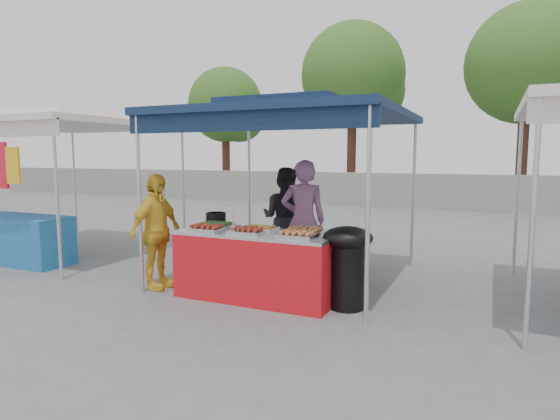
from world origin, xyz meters
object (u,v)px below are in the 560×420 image
at_px(wok_burner, 347,260).
at_px(helper_man, 285,218).
at_px(customer_person, 156,232).
at_px(vendor_woman, 303,221).
at_px(vendor_table, 257,265).
at_px(cooking_pot, 216,218).

xyz_separation_m(wok_burner, helper_man, (-1.49, 1.55, 0.22)).
height_order(helper_man, customer_person, helper_man).
relative_size(vendor_woman, customer_person, 1.12).
distance_m(vendor_table, vendor_woman, 1.13).
relative_size(wok_burner, customer_person, 0.63).
height_order(cooking_pot, helper_man, helper_man).
xyz_separation_m(vendor_table, helper_man, (-0.34, 1.64, 0.38)).
bearing_deg(customer_person, wok_burner, -81.78).
bearing_deg(customer_person, vendor_table, -80.45).
height_order(vendor_table, cooking_pot, cooking_pot).
bearing_deg(vendor_table, cooking_pot, 156.38).
bearing_deg(wok_burner, helper_man, 129.45).
bearing_deg(cooking_pot, wok_burner, -8.07).
distance_m(helper_man, customer_person, 2.12).
distance_m(cooking_pot, wok_burner, 2.03).
xyz_separation_m(vendor_table, customer_person, (-1.43, -0.18, 0.36)).
relative_size(vendor_table, vendor_woman, 1.15).
height_order(wok_burner, customer_person, customer_person).
xyz_separation_m(vendor_woman, helper_man, (-0.56, 0.62, -0.06)).
distance_m(vendor_woman, customer_person, 2.04).
bearing_deg(wok_burner, vendor_table, 179.72).
height_order(vendor_table, helper_man, helper_man).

